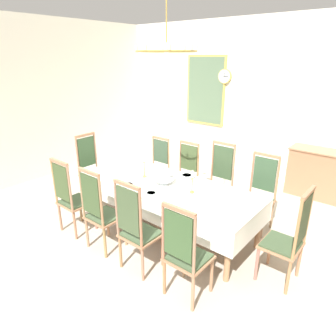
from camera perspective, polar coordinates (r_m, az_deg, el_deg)
name	(u,v)px	position (r m, az deg, el deg)	size (l,w,h in m)	color
ground	(160,234)	(4.61, -1.58, -12.50)	(6.85, 6.21, 0.04)	#B6AD9D
back_wall	(259,101)	(6.62, 16.85, 12.11)	(6.85, 0.08, 3.23)	white
left_wall	(28,103)	(6.73, -25.06, 11.21)	(0.08, 6.21, 3.23)	silver
dining_table	(167,189)	(4.38, -0.25, -4.01)	(2.72, 1.05, 0.74)	#9E774D
tablecloth	(167,189)	(4.39, -0.25, -4.07)	(2.74, 1.07, 0.33)	white
chair_south_a	(71,197)	(4.58, -17.93, -5.21)	(0.44, 0.42, 1.16)	#A07B4D
chair_north_a	(157,165)	(5.70, -2.19, 0.59)	(0.44, 0.42, 1.06)	#A27953
chair_south_b	(100,210)	(4.08, -12.78, -7.85)	(0.44, 0.42, 1.18)	#AC7953
chair_north_b	(185,173)	(5.31, 3.17, -0.87)	(0.44, 0.42, 1.09)	#A16E49
chair_south_c	(136,227)	(3.62, -6.02, -11.17)	(0.44, 0.42, 1.20)	#A27350
chair_north_c	(218,180)	(4.96, 9.51, -2.24)	(0.44, 0.42, 1.20)	#A06C4E
chair_south_d	(185,252)	(3.25, 3.25, -15.68)	(0.44, 0.42, 1.15)	#9F7B5A
chair_north_d	(259,193)	(4.69, 16.98, -4.50)	(0.44, 0.42, 1.16)	#A17357
chair_head_west	(92,167)	(5.63, -14.27, 0.15)	(0.42, 0.44, 1.19)	#A17249
chair_head_east	(289,237)	(3.69, 21.99, -12.14)	(0.42, 0.44, 1.20)	#A1695B
soup_tureen	(164,176)	(4.34, -0.77, -1.54)	(0.31, 0.31, 0.24)	silver
candlestick_west	(144,168)	(4.58, -4.54, -0.05)	(0.07, 0.07, 0.36)	gold
candlestick_east	(192,184)	(4.06, 4.60, -3.06)	(0.07, 0.07, 0.33)	gold
bowl_near_left	(128,185)	(4.32, -7.64, -3.24)	(0.17, 0.17, 0.04)	silver
bowl_near_right	(187,176)	(4.62, 3.60, -1.48)	(0.17, 0.17, 0.03)	silver
bowl_far_left	(151,193)	(4.05, -3.22, -4.83)	(0.14, 0.14, 0.03)	silver
spoon_primary	(124,183)	(4.42, -8.38, -2.92)	(0.04, 0.18, 0.01)	gold
spoon_secondary	(194,178)	(4.58, 4.94, -1.89)	(0.04, 0.18, 0.01)	gold
sideboard	(329,176)	(6.15, 28.33, -1.37)	(1.44, 0.48, 0.90)	#A77251
mounted_clock	(225,76)	(6.86, 10.74, 16.75)	(0.31, 0.06, 0.31)	#D1B251
framed_painting	(205,91)	(7.14, 7.14, 14.40)	(0.99, 0.05, 1.54)	#D1B251
chandelier	(166,51)	(3.99, -0.29, 21.42)	(0.78, 0.78, 0.66)	gold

